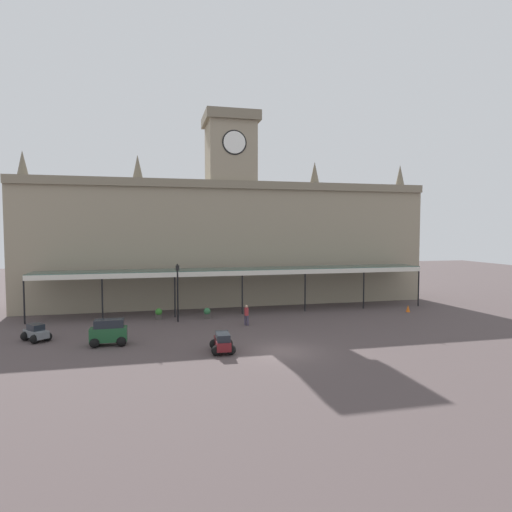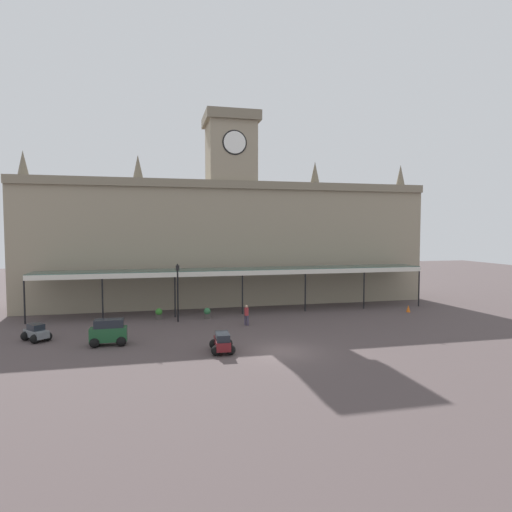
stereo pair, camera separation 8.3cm
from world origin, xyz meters
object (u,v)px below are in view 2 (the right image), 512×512
object	(u,v)px
car_green_van	(109,333)
car_grey_sedan	(36,334)
car_maroon_estate	(222,343)
planter_near_kerb	(207,313)
planter_by_canopy	(159,314)
pedestrian_near_entrance	(247,314)
traffic_cone	(408,309)
victorian_lamppost	(178,286)

from	to	relation	value
car_green_van	car_grey_sedan	world-z (taller)	car_green_van
car_maroon_estate	planter_near_kerb	bearing A→B (deg)	88.60
planter_near_kerb	planter_by_canopy	size ratio (longest dim) A/B	1.00
car_green_van	car_grey_sedan	size ratio (longest dim) A/B	1.07
car_green_van	pedestrian_near_entrance	bearing A→B (deg)	20.38
car_maroon_estate	pedestrian_near_entrance	world-z (taller)	pedestrian_near_entrance
car_green_van	traffic_cone	xyz separation A→B (m)	(26.47, 5.92, -0.48)
planter_near_kerb	planter_by_canopy	world-z (taller)	same
traffic_cone	planter_by_canopy	size ratio (longest dim) A/B	0.69
car_grey_sedan	planter_near_kerb	distance (m)	13.46
car_grey_sedan	planter_by_canopy	size ratio (longest dim) A/B	2.33
car_grey_sedan	victorian_lamppost	distance (m)	11.11
car_green_van	car_maroon_estate	xyz separation A→B (m)	(7.22, -3.35, -0.24)
pedestrian_near_entrance	victorian_lamppost	world-z (taller)	victorian_lamppost
traffic_cone	planter_by_canopy	world-z (taller)	planter_by_canopy
car_maroon_estate	planter_near_kerb	world-z (taller)	car_maroon_estate
planter_near_kerb	victorian_lamppost	bearing A→B (deg)	-163.78
car_green_van	planter_near_kerb	size ratio (longest dim) A/B	2.51
car_grey_sedan	victorian_lamppost	size ratio (longest dim) A/B	0.45
victorian_lamppost	planter_near_kerb	bearing A→B (deg)	16.22
victorian_lamppost	planter_by_canopy	distance (m)	3.36
victorian_lamppost	traffic_cone	size ratio (longest dim) A/B	7.48
victorian_lamppost	pedestrian_near_entrance	bearing A→B (deg)	-25.90
car_green_van	victorian_lamppost	size ratio (longest dim) A/B	0.49
car_maroon_estate	planter_by_canopy	distance (m)	11.89
car_maroon_estate	planter_by_canopy	size ratio (longest dim) A/B	2.39
car_green_van	pedestrian_near_entrance	xyz separation A→B (m)	(10.31, 3.83, 0.10)
pedestrian_near_entrance	planter_near_kerb	distance (m)	4.42
car_green_van	traffic_cone	distance (m)	27.13
car_green_van	victorian_lamppost	distance (m)	8.42
traffic_cone	planter_near_kerb	size ratio (longest dim) A/B	0.69
victorian_lamppost	planter_by_canopy	xyz separation A→B (m)	(-1.58, 1.44, -2.59)
car_maroon_estate	car_grey_sedan	bearing A→B (deg)	155.01
pedestrian_near_entrance	victorian_lamppost	distance (m)	6.37
car_maroon_estate	victorian_lamppost	distance (m)	10.37
car_maroon_estate	planter_near_kerb	size ratio (longest dim) A/B	2.39
planter_by_canopy	car_green_van	bearing A→B (deg)	-112.94
car_green_van	planter_by_canopy	distance (m)	8.57
pedestrian_near_entrance	car_grey_sedan	bearing A→B (deg)	-174.65
planter_near_kerb	car_grey_sedan	bearing A→B (deg)	-159.08
car_green_van	car_maroon_estate	distance (m)	7.97
car_green_van	victorian_lamppost	world-z (taller)	victorian_lamppost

